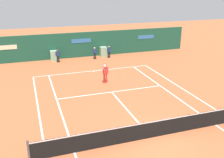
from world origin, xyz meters
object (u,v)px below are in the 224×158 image
ball_kid_left_post (58,55)px  ball_kid_centre_post (95,52)px  tennis_ball_by_sideline (124,74)px  tennis_ball_near_service_line (113,79)px  ball_kid_right_post (109,51)px  player_on_baseline (105,72)px  tennis_ball_mid_court (131,107)px

ball_kid_left_post → ball_kid_centre_post: ball_kid_left_post is taller
ball_kid_left_post → tennis_ball_by_sideline: size_ratio=19.78×
tennis_ball_near_service_line → ball_kid_centre_post: bearing=88.6°
ball_kid_right_post → tennis_ball_near_service_line: size_ratio=19.34×
ball_kid_centre_post → tennis_ball_by_sideline: (1.07, -5.76, -0.71)m
ball_kid_centre_post → tennis_ball_near_service_line: ball_kid_centre_post is taller
player_on_baseline → tennis_ball_mid_court: size_ratio=26.52×
player_on_baseline → ball_kid_left_post: bearing=-71.5°
ball_kid_right_post → tennis_ball_near_service_line: 6.82m
tennis_ball_near_service_line → tennis_ball_mid_court: (-0.74, -5.49, 0.00)m
player_on_baseline → tennis_ball_near_service_line: (0.94, 0.71, -0.92)m
ball_kid_left_post → ball_kid_right_post: (5.44, -0.00, -0.02)m
tennis_ball_mid_court → tennis_ball_by_sideline: bearing=72.6°
player_on_baseline → ball_kid_right_post: size_ratio=1.37×
ball_kid_centre_post → tennis_ball_near_service_line: 6.59m
ball_kid_left_post → tennis_ball_near_service_line: ball_kid_left_post is taller
ball_kid_centre_post → tennis_ball_by_sideline: bearing=108.0°
ball_kid_right_post → tennis_ball_near_service_line: bearing=67.7°
ball_kid_left_post → ball_kid_centre_post: 3.85m
tennis_ball_mid_court → ball_kid_centre_post: bearing=85.7°
ball_kid_left_post → ball_kid_centre_post: (3.85, -0.00, -0.03)m
tennis_ball_by_sideline → ball_kid_left_post: bearing=130.5°
player_on_baseline → tennis_ball_near_service_line: bearing=-145.0°
player_on_baseline → ball_kid_left_post: size_ratio=1.34×
ball_kid_left_post → ball_kid_centre_post: bearing=-177.7°
ball_kid_left_post → player_on_baseline: bearing=113.1°
ball_kid_right_post → tennis_ball_mid_court: ball_kid_right_post is taller
tennis_ball_near_service_line → tennis_ball_mid_court: same height
ball_kid_centre_post → ball_kid_left_post: bearing=7.5°
ball_kid_right_post → ball_kid_centre_post: size_ratio=1.02×
tennis_ball_by_sideline → tennis_ball_mid_court: 6.58m
tennis_ball_mid_court → tennis_ball_near_service_line: bearing=82.3°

